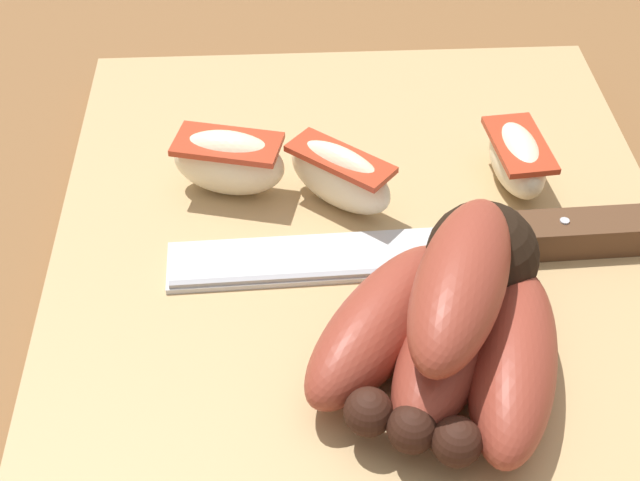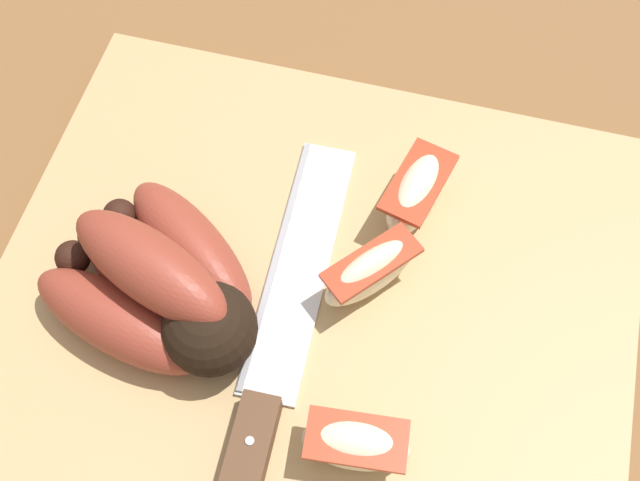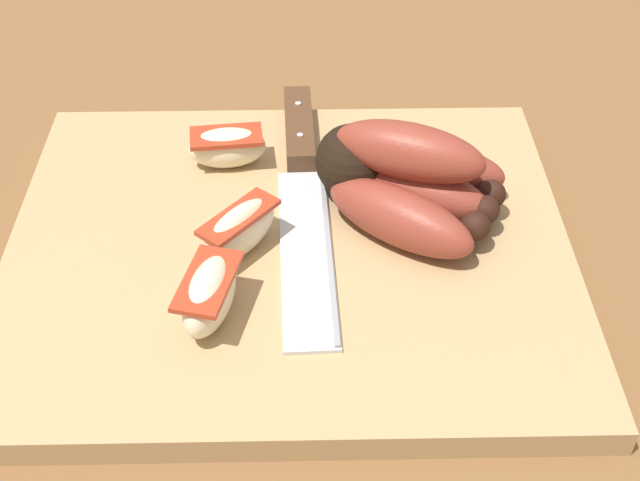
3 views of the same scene
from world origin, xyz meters
name	(u,v)px [view 2 (image 2 of 3)]	position (x,y,z in m)	size (l,w,h in m)	color
ground_plane	(285,297)	(0.00, 0.00, 0.00)	(6.00, 6.00, 0.00)	brown
cutting_board	(313,298)	(-0.02, 0.00, 0.01)	(0.39, 0.33, 0.02)	tan
banana_bunch	(161,289)	(0.06, 0.03, 0.05)	(0.14, 0.13, 0.07)	black
chefs_knife	(262,401)	(-0.01, 0.08, 0.03)	(0.04, 0.28, 0.02)	silver
apple_wedge_near	(371,271)	(-0.05, -0.01, 0.04)	(0.06, 0.06, 0.04)	beige
apple_wedge_middle	(356,444)	(-0.07, 0.09, 0.04)	(0.06, 0.03, 0.03)	beige
apple_wedge_far	(416,192)	(-0.07, -0.07, 0.04)	(0.04, 0.07, 0.04)	beige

